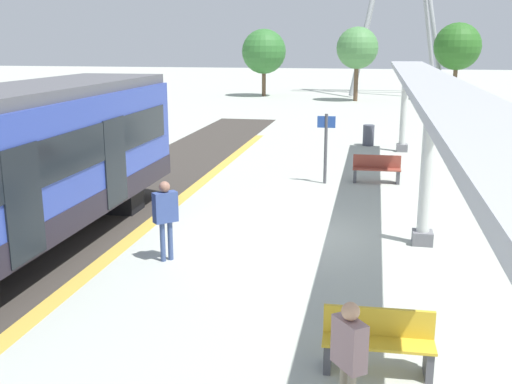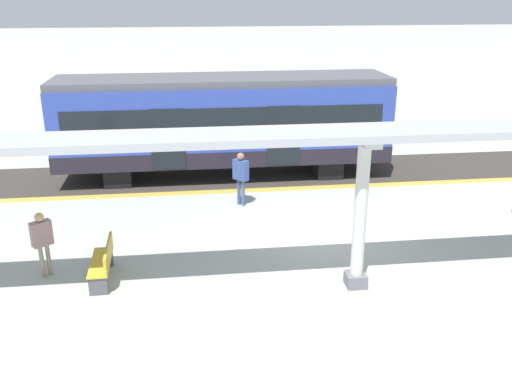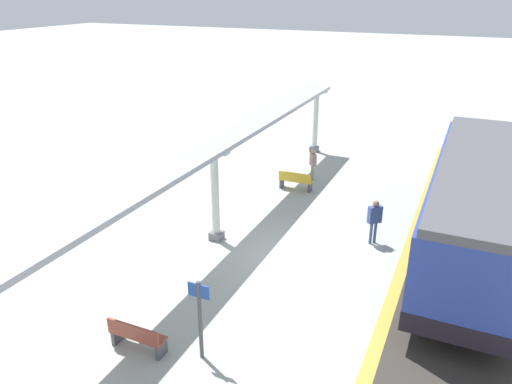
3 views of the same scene
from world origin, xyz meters
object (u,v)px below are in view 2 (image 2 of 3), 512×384
object	(u,v)px
passenger_by_the_benches	(42,237)
passenger_waiting_near_edge	(241,173)
train_near_carriage	(224,125)
bench_mid_platform	(104,262)
canopy_pillar_second	(360,214)

from	to	relation	value
passenger_by_the_benches	passenger_waiting_near_edge	bearing A→B (deg)	128.43
train_near_carriage	passenger_waiting_near_edge	world-z (taller)	train_near_carriage
passenger_waiting_near_edge	passenger_by_the_benches	distance (m)	6.26
train_near_carriage	passenger_by_the_benches	distance (m)	8.37
train_near_carriage	bench_mid_platform	distance (m)	8.09
train_near_carriage	canopy_pillar_second	size ratio (longest dim) A/B	3.31
bench_mid_platform	passenger_by_the_benches	size ratio (longest dim) A/B	0.96
train_near_carriage	canopy_pillar_second	distance (m)	8.60
bench_mid_platform	passenger_waiting_near_edge	size ratio (longest dim) A/B	0.91
canopy_pillar_second	passenger_by_the_benches	world-z (taller)	canopy_pillar_second
canopy_pillar_second	passenger_waiting_near_edge	xyz separation A→B (m)	(-5.22, -2.06, -0.70)
canopy_pillar_second	passenger_waiting_near_edge	size ratio (longest dim) A/B	2.06
bench_mid_platform	passenger_by_the_benches	xyz separation A→B (m)	(-0.35, -1.37, 0.54)
canopy_pillar_second	passenger_waiting_near_edge	distance (m)	5.66
bench_mid_platform	canopy_pillar_second	bearing A→B (deg)	80.06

